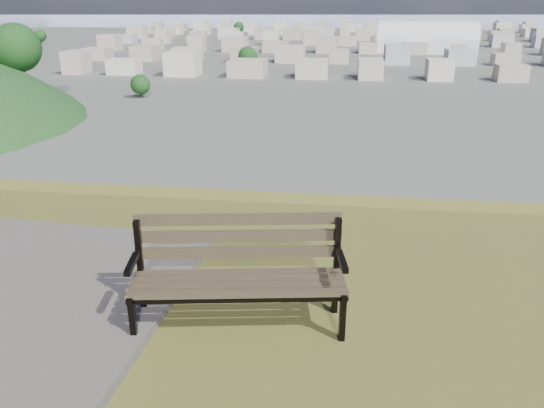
# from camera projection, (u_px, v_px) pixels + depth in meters

# --- Properties ---
(park_bench) EXTENTS (1.73, 0.79, 0.87)m
(park_bench) POSITION_uv_depth(u_px,v_px,m) (238.00, 267.00, 4.18)
(park_bench) COLOR #453A28
(park_bench) RESTS_ON hilltop_mesa
(arena) EXTENTS (54.17, 27.34, 22.02)m
(arena) POSITION_uv_depth(u_px,v_px,m) (426.00, 43.00, 289.25)
(arena) COLOR silver
(arena) RESTS_ON ground
(city_blocks) EXTENTS (395.00, 361.00, 7.00)m
(city_blocks) POSITION_uv_depth(u_px,v_px,m) (346.00, 35.00, 375.43)
(city_blocks) COLOR #BCB2A5
(city_blocks) RESTS_ON ground
(city_trees) EXTENTS (406.52, 387.20, 9.98)m
(city_trees) POSITION_uv_depth(u_px,v_px,m) (300.00, 41.00, 308.44)
(city_trees) COLOR #2D2316
(city_trees) RESTS_ON ground
(bay_water) EXTENTS (2400.00, 700.00, 0.12)m
(bay_water) POSITION_uv_depth(u_px,v_px,m) (347.00, 18.00, 844.04)
(bay_water) COLOR #9BB3C6
(bay_water) RESTS_ON ground
(far_hills) EXTENTS (2050.00, 340.00, 60.00)m
(far_hills) POSITION_uv_depth(u_px,v_px,m) (322.00, 0.00, 1307.22)
(far_hills) COLOR #9FA6C6
(far_hills) RESTS_ON ground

